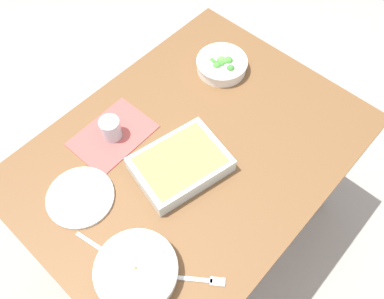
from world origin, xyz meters
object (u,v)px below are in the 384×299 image
broccoli_bowl (222,64)px  spoon_by_stew (106,252)px  fork_on_table (200,280)px  side_plate (80,197)px  stew_bowl (136,271)px  baking_dish (180,164)px  drink_cup (111,129)px

broccoli_bowl → spoon_by_stew: broccoli_bowl is taller
broccoli_bowl → fork_on_table: 0.83m
broccoli_bowl → side_plate: size_ratio=0.92×
side_plate → fork_on_table: 0.47m
stew_bowl → spoon_by_stew: size_ratio=1.38×
fork_on_table → broccoli_bowl: bearing=35.8°
baking_dish → fork_on_table: baking_dish is taller
stew_bowl → drink_cup: bearing=56.6°
broccoli_bowl → spoon_by_stew: bearing=-164.5°
broccoli_bowl → baking_dish: broccoli_bowl is taller
drink_cup → side_plate: drink_cup is taller
side_plate → spoon_by_stew: side_plate is taller
stew_bowl → fork_on_table: 0.18m
baking_dish → side_plate: (-0.30, 0.17, -0.03)m
baking_dish → fork_on_table: (-0.23, -0.29, -0.03)m
stew_bowl → side_plate: size_ratio=1.10×
stew_bowl → drink_cup: size_ratio=2.86×
stew_bowl → broccoli_bowl: (0.78, 0.34, -0.00)m
baking_dish → drink_cup: size_ratio=4.02×
baking_dish → side_plate: 0.34m
broccoli_bowl → baking_dish: size_ratio=0.59×
stew_bowl → broccoli_bowl: broccoli_bowl is taller
fork_on_table → stew_bowl: bearing=126.8°
fork_on_table → drink_cup: bearing=73.5°
drink_cup → side_plate: (-0.23, -0.11, -0.03)m
stew_bowl → fork_on_table: size_ratio=1.59×
spoon_by_stew → stew_bowl: bearing=-79.7°
drink_cup → side_plate: bearing=-155.5°
baking_dish → side_plate: bearing=150.8°
drink_cup → spoon_by_stew: size_ratio=0.48×
stew_bowl → broccoli_bowl: size_ratio=1.20×
side_plate → fork_on_table: bearing=-81.9°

